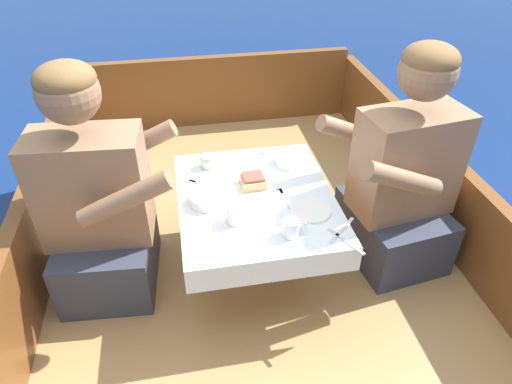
# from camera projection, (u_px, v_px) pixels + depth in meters

# --- Properties ---
(ground_plane) EXTENTS (60.00, 60.00, 0.00)m
(ground_plane) POSITION_uv_depth(u_px,v_px,m) (259.00, 326.00, 2.15)
(ground_plane) COLOR navy
(boat_deck) EXTENTS (1.87, 3.06, 0.32)m
(boat_deck) POSITION_uv_depth(u_px,v_px,m) (259.00, 303.00, 2.06)
(boat_deck) COLOR #A87F4C
(boat_deck) RESTS_ON ground_plane
(gunwale_port) EXTENTS (0.06, 3.06, 0.40)m
(gunwale_port) POSITION_uv_depth(u_px,v_px,m) (24.00, 274.00, 1.71)
(gunwale_port) COLOR brown
(gunwale_port) RESTS_ON boat_deck
(gunwale_starboard) EXTENTS (0.06, 3.06, 0.40)m
(gunwale_starboard) POSITION_uv_depth(u_px,v_px,m) (464.00, 218.00, 1.98)
(gunwale_starboard) COLOR brown
(gunwale_starboard) RESTS_ON boat_deck
(bow_coaming) EXTENTS (1.75, 0.06, 0.46)m
(bow_coaming) POSITION_uv_depth(u_px,v_px,m) (217.00, 90.00, 3.02)
(bow_coaming) COLOR brown
(bow_coaming) RESTS_ON boat_deck
(cockpit_table) EXTENTS (0.61, 0.73, 0.38)m
(cockpit_table) POSITION_uv_depth(u_px,v_px,m) (256.00, 205.00, 1.83)
(cockpit_table) COLOR #B2B2B7
(cockpit_table) RESTS_ON boat_deck
(person_port) EXTENTS (0.54, 0.47, 0.96)m
(person_port) POSITION_uv_depth(u_px,v_px,m) (99.00, 207.00, 1.74)
(person_port) COLOR #333847
(person_port) RESTS_ON boat_deck
(person_starboard) EXTENTS (0.56, 0.50, 0.96)m
(person_starboard) POSITION_uv_depth(u_px,v_px,m) (402.00, 182.00, 1.87)
(person_starboard) COLOR #333847
(person_starboard) RESTS_ON boat_deck
(plate_sandwich) EXTENTS (0.19, 0.19, 0.01)m
(plate_sandwich) POSITION_uv_depth(u_px,v_px,m) (253.00, 186.00, 1.85)
(plate_sandwich) COLOR white
(plate_sandwich) RESTS_ON cockpit_table
(plate_bread) EXTENTS (0.16, 0.16, 0.01)m
(plate_bread) POSITION_uv_depth(u_px,v_px,m) (311.00, 210.00, 1.73)
(plate_bread) COLOR white
(plate_bread) RESTS_ON cockpit_table
(sandwich) EXTENTS (0.10, 0.10, 0.05)m
(sandwich) POSITION_uv_depth(u_px,v_px,m) (253.00, 181.00, 1.84)
(sandwich) COLOR #E0BC7F
(sandwich) RESTS_ON plate_sandwich
(bowl_port_near) EXTENTS (0.12, 0.12, 0.04)m
(bowl_port_near) POSITION_uv_depth(u_px,v_px,m) (288.00, 159.00, 1.99)
(bowl_port_near) COLOR white
(bowl_port_near) RESTS_ON cockpit_table
(bowl_starboard_near) EXTENTS (0.14, 0.14, 0.04)m
(bowl_starboard_near) POSITION_uv_depth(u_px,v_px,m) (207.00, 198.00, 1.76)
(bowl_starboard_near) COLOR white
(bowl_starboard_near) RESTS_ON cockpit_table
(coffee_cup_port) EXTENTS (0.09, 0.07, 0.07)m
(coffee_cup_port) POSITION_uv_depth(u_px,v_px,m) (235.00, 214.00, 1.66)
(coffee_cup_port) COLOR white
(coffee_cup_port) RESTS_ON cockpit_table
(coffee_cup_starboard) EXTENTS (0.09, 0.06, 0.06)m
(coffee_cup_starboard) POSITION_uv_depth(u_px,v_px,m) (291.00, 227.00, 1.60)
(coffee_cup_starboard) COLOR white
(coffee_cup_starboard) RESTS_ON cockpit_table
(tin_can) EXTENTS (0.07, 0.07, 0.05)m
(tin_can) POSITION_uv_depth(u_px,v_px,m) (208.00, 161.00, 1.96)
(tin_can) COLOR silver
(tin_can) RESTS_ON cockpit_table
(utensil_spoon_starboard) EXTENTS (0.17, 0.05, 0.01)m
(utensil_spoon_starboard) POSITION_uv_depth(u_px,v_px,m) (273.00, 152.00, 2.07)
(utensil_spoon_starboard) COLOR silver
(utensil_spoon_starboard) RESTS_ON cockpit_table
(utensil_fork_starboard) EXTENTS (0.03, 0.17, 0.00)m
(utensil_fork_starboard) POSITION_uv_depth(u_px,v_px,m) (285.00, 199.00, 1.79)
(utensil_fork_starboard) COLOR silver
(utensil_fork_starboard) RESTS_ON cockpit_table
(utensil_fork_port) EXTENTS (0.15, 0.12, 0.00)m
(utensil_fork_port) POSITION_uv_depth(u_px,v_px,m) (203.00, 185.00, 1.87)
(utensil_fork_port) COLOR silver
(utensil_fork_port) RESTS_ON cockpit_table
(utensil_knife_port) EXTENTS (0.09, 0.16, 0.00)m
(utensil_knife_port) POSITION_uv_depth(u_px,v_px,m) (346.00, 241.00, 1.59)
(utensil_knife_port) COLOR silver
(utensil_knife_port) RESTS_ON cockpit_table
(utensil_knife_starboard) EXTENTS (0.13, 0.12, 0.00)m
(utensil_knife_starboard) POSITION_uv_depth(u_px,v_px,m) (342.00, 230.00, 1.63)
(utensil_knife_starboard) COLOR silver
(utensil_knife_starboard) RESTS_ON cockpit_table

